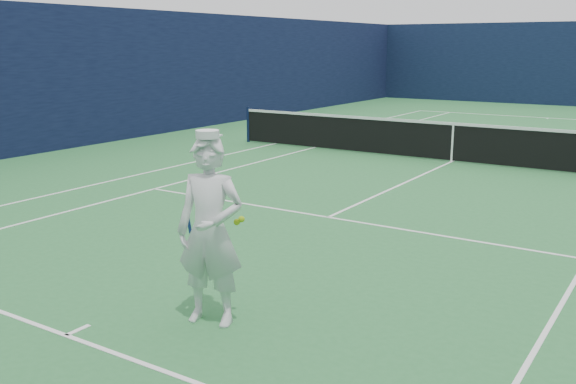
% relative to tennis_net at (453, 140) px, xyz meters
% --- Properties ---
extents(ground, '(80.00, 80.00, 0.00)m').
position_rel_tennis_net_xyz_m(ground, '(0.00, 0.00, -0.55)').
color(ground, '#2B7138').
rests_on(ground, ground).
extents(court_markings, '(11.03, 23.83, 0.01)m').
position_rel_tennis_net_xyz_m(court_markings, '(0.00, 0.00, -0.55)').
color(court_markings, white).
rests_on(court_markings, ground).
extents(windscreen_fence, '(20.12, 36.12, 4.00)m').
position_rel_tennis_net_xyz_m(windscreen_fence, '(0.00, 0.00, 1.45)').
color(windscreen_fence, '#0E1733').
rests_on(windscreen_fence, ground).
extents(tennis_net, '(12.88, 0.09, 1.07)m').
position_rel_tennis_net_xyz_m(tennis_net, '(0.00, 0.00, 0.00)').
color(tennis_net, '#141E4C').
rests_on(tennis_net, ground).
extents(tennis_player, '(0.90, 0.66, 2.07)m').
position_rel_tennis_net_xyz_m(tennis_player, '(1.04, -10.79, 0.46)').
color(tennis_player, white).
rests_on(tennis_player, ground).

